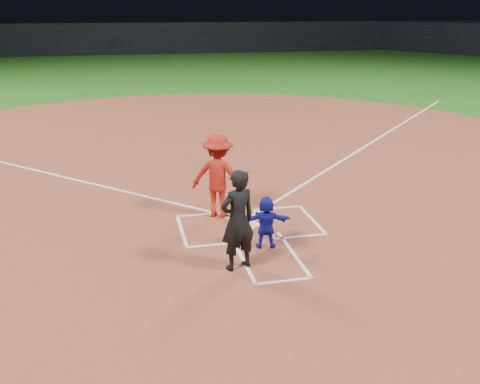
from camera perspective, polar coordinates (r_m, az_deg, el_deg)
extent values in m
plane|color=#1B5615|center=(12.70, 0.92, -3.58)|extent=(120.00, 120.00, 0.00)
cylinder|color=brown|center=(18.26, -3.58, 3.61)|extent=(28.00, 28.00, 0.01)
cube|color=black|center=(59.51, -10.58, 15.80)|extent=(80.00, 1.20, 3.20)
cylinder|color=silver|center=(12.69, 0.92, -3.50)|extent=(0.60, 0.60, 0.02)
imported|color=#1418A6|center=(11.36, 2.80, -3.24)|extent=(1.11, 0.55, 1.15)
imported|color=black|center=(10.29, -0.26, -3.03)|extent=(0.86, 0.70, 2.03)
cube|color=white|center=(13.35, -4.11, -2.39)|extent=(1.22, 0.08, 0.01)
cube|color=white|center=(11.69, -2.70, -5.63)|extent=(1.22, 0.08, 0.01)
cube|color=white|center=(12.61, -0.72, -3.66)|extent=(0.08, 1.83, 0.01)
cube|color=white|center=(12.44, -6.23, -4.13)|extent=(0.08, 1.83, 0.01)
cube|color=white|center=(13.75, 3.98, -1.71)|extent=(1.22, 0.08, 0.01)
cube|color=white|center=(12.15, 6.46, -4.73)|extent=(1.22, 0.08, 0.01)
cube|color=white|center=(12.78, 2.53, -3.37)|extent=(0.08, 1.83, 0.01)
cube|color=white|center=(13.13, 7.68, -2.88)|extent=(0.08, 1.83, 0.01)
cube|color=white|center=(11.07, 0.24, -7.10)|extent=(0.08, 2.20, 0.01)
cube|color=white|center=(11.35, 5.70, -6.51)|extent=(0.08, 2.20, 0.01)
cube|color=white|center=(10.26, 4.69, -9.43)|extent=(1.10, 0.08, 0.01)
cube|color=white|center=(21.74, 14.59, 5.60)|extent=(14.21, 14.21, 0.01)
imported|color=#AA1D12|center=(12.93, -2.34, 1.74)|extent=(1.52, 1.23, 2.05)
cylinder|color=#A1683B|center=(12.87, 0.40, 2.20)|extent=(0.56, 0.71, 0.28)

